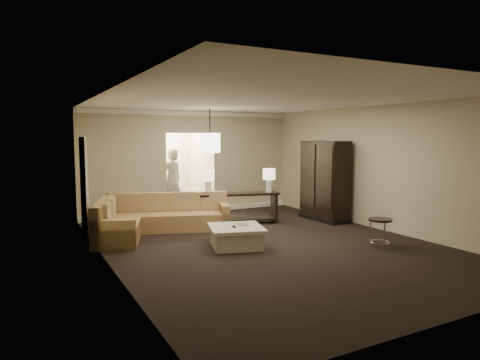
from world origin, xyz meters
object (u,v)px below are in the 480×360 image
sectional_sofa (152,218)px  person (172,177)px  armoire (324,182)px  coffee_table (236,236)px  console_table (239,205)px  drink_table (380,227)px

sectional_sofa → person: (1.26, 2.31, 0.65)m
sectional_sofa → armoire: bearing=12.1°
sectional_sofa → person: size_ratio=1.68×
coffee_table → person: person is taller
console_table → drink_table: console_table is taller
coffee_table → armoire: armoire is taller
coffee_table → armoire: bearing=22.8°
console_table → person: 2.50m
drink_table → sectional_sofa: bearing=137.6°
console_table → coffee_table: bearing=-104.2°
coffee_table → drink_table: (2.40, -1.31, 0.19)m
drink_table → person: (-2.24, 5.50, 0.59)m
coffee_table → console_table: 2.22m
armoire → drink_table: 2.83m
coffee_table → drink_table: bearing=-28.5°
coffee_table → drink_table: drink_table is taller
armoire → person: bearing=136.9°
coffee_table → console_table: (1.08, 1.93, 0.24)m
drink_table → coffee_table: bearing=151.5°
coffee_table → drink_table: 2.74m
coffee_table → person: bearing=87.7°
console_table → drink_table: 3.50m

